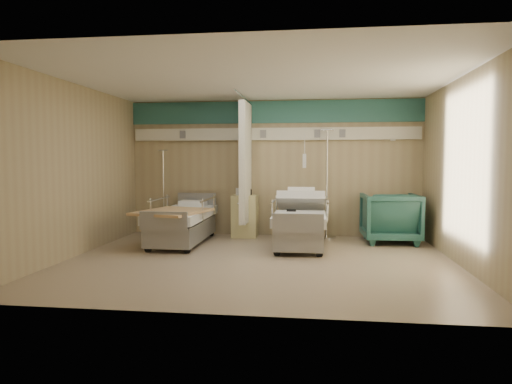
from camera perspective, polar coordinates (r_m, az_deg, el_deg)
ground at (r=7.16m, az=0.31°, el=-8.61°), size 6.00×5.00×0.00m
room_walls at (r=7.25m, az=0.32°, el=6.36°), size 6.04×5.04×2.82m
bed_right at (r=8.33m, az=5.52°, el=-4.63°), size 1.00×2.16×0.63m
bed_left at (r=8.68m, az=-9.19°, el=-4.31°), size 1.00×2.16×0.63m
bedside_cabinet at (r=9.31m, az=-1.39°, el=-3.02°), size 0.50×0.48×0.85m
visitor_armchair at (r=9.02m, az=16.41°, el=-3.10°), size 1.05×1.08×0.95m
waffle_blanket at (r=8.97m, az=16.45°, el=0.15°), size 0.67×0.59×0.07m
iv_stand_right at (r=9.28m, az=8.81°, el=-2.96°), size 0.39×0.39×2.18m
iv_stand_left at (r=9.78m, az=-11.44°, el=-3.12°), size 0.32×0.32×1.78m
call_remote at (r=8.34m, az=4.43°, el=-2.30°), size 0.18×0.08×0.04m
tan_blanket at (r=8.22m, az=-10.40°, el=-2.43°), size 1.30×1.49×0.04m
toiletry_bag at (r=9.33m, az=-1.33°, el=-0.01°), size 0.25×0.20×0.12m
white_cup at (r=9.32m, az=-2.25°, el=0.05°), size 0.11×0.11×0.15m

